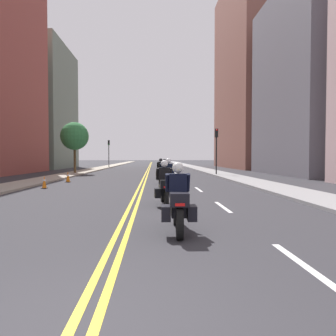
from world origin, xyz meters
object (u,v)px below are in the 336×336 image
object	(u,v)px
motorcycle_4	(161,171)
traffic_light_far	(109,149)
motorcycle_1	(165,187)
traffic_cone_1	(44,182)
traffic_cone_0	(68,177)
motorcycle_2	(168,179)
motorcycle_0	(178,204)
traffic_light_near	(216,143)
motorcycle_3	(164,174)
street_tree_0	(75,136)

from	to	relation	value
motorcycle_4	traffic_light_far	world-z (taller)	traffic_light_far
motorcycle_1	traffic_cone_1	size ratio (longest dim) A/B	2.95
motorcycle_1	traffic_light_far	bearing A→B (deg)	97.09
traffic_cone_0	traffic_cone_1	world-z (taller)	traffic_cone_0
motorcycle_1	motorcycle_4	size ratio (longest dim) A/B	0.97
motorcycle_2	traffic_light_far	size ratio (longest dim) A/B	0.47
traffic_cone_0	motorcycle_1	bearing A→B (deg)	-60.05
motorcycle_0	motorcycle_4	bearing A→B (deg)	91.33
traffic_light_near	traffic_light_far	world-z (taller)	traffic_light_far
motorcycle_1	motorcycle_0	bearing A→B (deg)	-91.24
motorcycle_3	traffic_light_near	xyz separation A→B (m)	(5.23, 9.79, 2.41)
traffic_cone_0	motorcycle_2	bearing A→B (deg)	-46.60
street_tree_0	motorcycle_1	bearing A→B (deg)	-68.90
motorcycle_1	street_tree_0	distance (m)	23.85
motorcycle_4	motorcycle_0	bearing A→B (deg)	-90.44
motorcycle_4	traffic_cone_1	bearing A→B (deg)	-136.01
motorcycle_4	motorcycle_1	bearing A→B (deg)	-91.14
motorcycle_2	traffic_light_near	distance (m)	15.68
traffic_cone_1	street_tree_0	size ratio (longest dim) A/B	0.14
motorcycle_2	motorcycle_3	size ratio (longest dim) A/B	0.94
traffic_cone_1	traffic_cone_0	bearing A→B (deg)	88.52
traffic_cone_1	traffic_light_far	xyz separation A→B (m)	(-1.32, 35.22, 2.75)
traffic_light_near	street_tree_0	size ratio (longest dim) A/B	0.83
traffic_cone_1	traffic_light_near	size ratio (longest dim) A/B	0.16
motorcycle_0	traffic_cone_1	xyz separation A→B (m)	(-6.57, 10.68, -0.29)
motorcycle_0	traffic_light_far	bearing A→B (deg)	101.07
motorcycle_2	street_tree_0	world-z (taller)	street_tree_0
motorcycle_4	motorcycle_3	bearing A→B (deg)	-88.76
motorcycle_1	street_tree_0	world-z (taller)	street_tree_0
motorcycle_4	traffic_light_far	distance (m)	29.94
motorcycle_1	traffic_light_near	xyz separation A→B (m)	(5.51, 18.54, 2.41)
motorcycle_0	traffic_cone_1	size ratio (longest dim) A/B	2.99
motorcycle_0	traffic_cone_0	xyz separation A→B (m)	(-6.45, 15.14, -0.27)
motorcycle_0	motorcycle_3	distance (m)	12.95
traffic_cone_0	traffic_cone_1	distance (m)	4.46
motorcycle_1	traffic_light_far	size ratio (longest dim) A/B	0.47
traffic_cone_0	traffic_cone_1	size ratio (longest dim) A/B	1.06
traffic_light_near	traffic_light_far	xyz separation A→B (m)	(-13.25, 23.15, 0.04)
motorcycle_4	traffic_light_near	world-z (taller)	traffic_light_near
motorcycle_3	traffic_light_near	bearing A→B (deg)	64.68
motorcycle_0	motorcycle_2	xyz separation A→B (m)	(0.15, 8.15, 0.03)
traffic_cone_0	traffic_light_far	xyz separation A→B (m)	(-1.44, 30.77, 2.73)
motorcycle_0	street_tree_0	distance (m)	27.84
motorcycle_3	street_tree_0	world-z (taller)	street_tree_0
motorcycle_2	motorcycle_4	distance (m)	8.97
motorcycle_3	traffic_cone_1	size ratio (longest dim) A/B	3.12
traffic_cone_1	street_tree_0	distance (m)	16.11
motorcycle_0	motorcycle_4	size ratio (longest dim) A/B	0.99
street_tree_0	motorcycle_0	bearing A→B (deg)	-71.73
street_tree_0	traffic_light_far	bearing A→B (deg)	87.74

